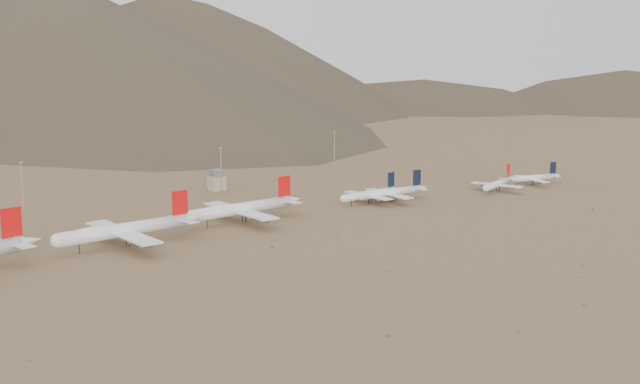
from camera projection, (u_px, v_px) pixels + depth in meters
ground at (299, 238)px, 344.72m from camera, size 3000.00×3000.00×0.00m
widebody_centre at (125, 230)px, 329.46m from camera, size 68.25×52.38×20.26m
widebody_east at (242, 208)px, 373.47m from camera, size 65.30×50.09×19.38m
narrowbody_a at (370, 194)px, 419.88m from camera, size 43.94×31.62×14.50m
narrowbody_b at (392, 192)px, 423.17m from camera, size 47.06×33.92×15.53m
narrowbody_c at (498, 183)px, 452.99m from camera, size 39.66×29.51×13.56m
narrowbody_d at (534, 178)px, 473.03m from camera, size 38.18×28.17×12.86m
control_tower at (217, 181)px, 455.16m from camera, size 8.00×8.00×12.00m
mast_west at (22, 185)px, 391.99m from camera, size 2.00×0.60×25.70m
mast_centre at (221, 168)px, 445.28m from camera, size 2.00×0.60×25.70m
mast_east at (334, 148)px, 527.68m from camera, size 2.00×0.60×25.70m
mast_far_east at (416, 145)px, 545.40m from camera, size 2.00×0.60×25.70m
desert_scrub at (584, 255)px, 315.72m from camera, size 435.84×176.92×0.85m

